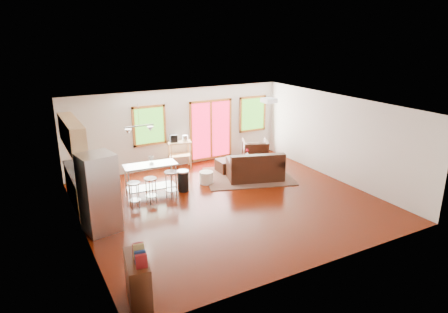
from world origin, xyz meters
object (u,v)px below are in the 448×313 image
loveseat (255,168)px  refrigerator (99,193)px  coffee_table (259,161)px  armchair (255,150)px  ottoman (227,166)px  island (151,174)px  kitchen_cart (179,145)px  rug (248,176)px

loveseat → refrigerator: size_ratio=1.02×
coffee_table → armchair: bearing=65.7°
armchair → ottoman: 1.46m
armchair → refrigerator: 6.36m
armchair → ottoman: (-1.37, -0.45, -0.23)m
coffee_table → armchair: (0.41, 0.90, 0.09)m
island → kitchen_cart: bearing=48.6°
armchair → refrigerator: refrigerator is taller
coffee_table → refrigerator: size_ratio=0.62×
rug → armchair: armchair is taller
rug → island: bearing=179.5°
rug → loveseat: loveseat is taller
rug → island: 3.20m
island → loveseat: bearing=-5.9°
coffee_table → ottoman: ottoman is taller
kitchen_cart → ottoman: bearing=-42.3°
armchair → refrigerator: size_ratio=0.47×
ottoman → kitchen_cart: bearing=137.7°
armchair → kitchen_cart: size_ratio=0.75×
refrigerator → kitchen_cart: size_ratio=1.60×
refrigerator → island: bearing=29.8°
island → kitchen_cart: 2.39m
rug → ottoman: (-0.36, 0.71, 0.19)m
coffee_table → island: 3.76m
ottoman → refrigerator: size_ratio=0.33×
kitchen_cart → island: bearing=-131.4°
coffee_table → armchair: armchair is taller
rug → armchair: (1.01, 1.16, 0.42)m
rug → coffee_table: 0.73m
armchair → kitchen_cart: (-2.58, 0.65, 0.35)m
rug → armchair: size_ratio=3.06×
rug → refrigerator: (-4.80, -1.39, 0.91)m
armchair → island: size_ratio=0.59×
armchair → ottoman: size_ratio=1.42×
coffee_table → refrigerator: 5.68m
rug → ottoman: ottoman is taller
coffee_table → loveseat: bearing=-133.1°
coffee_table → ottoman: bearing=154.6°
coffee_table → kitchen_cart: bearing=144.3°
refrigerator → ottoman: bearing=14.7°
rug → island: island is taller
coffee_table → ottoman: 1.07m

